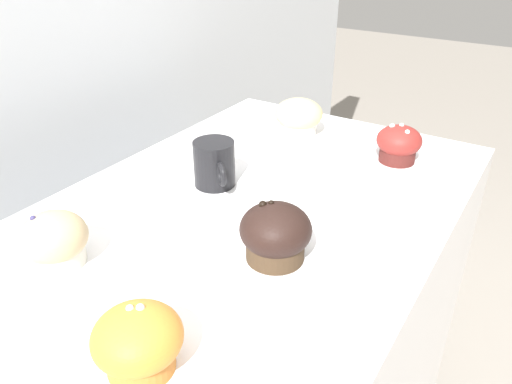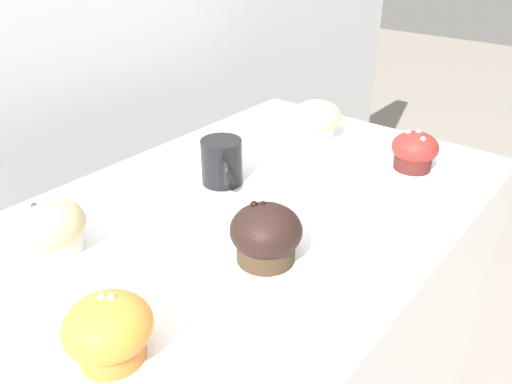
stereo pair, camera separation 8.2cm
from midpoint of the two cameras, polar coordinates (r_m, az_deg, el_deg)
wall_back at (r=1.28m, az=-26.31°, el=5.50°), size 3.20×0.10×1.80m
muffin_front_center at (r=1.04m, az=13.86°, el=5.32°), size 0.09×0.09×0.08m
muffin_back_left at (r=1.15m, az=2.84°, el=8.56°), size 0.11×0.11×0.08m
muffin_back_right at (r=0.78m, az=-24.92°, el=-5.15°), size 0.10×0.10×0.08m
muffin_front_left at (r=0.72m, az=-1.03°, el=-4.90°), size 0.10×0.10×0.09m
muffin_front_right at (r=0.59m, az=-17.42°, el=-16.16°), size 0.10×0.10×0.08m
coffee_cup at (r=0.92m, az=-7.32°, el=3.26°), size 0.09×0.10×0.09m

